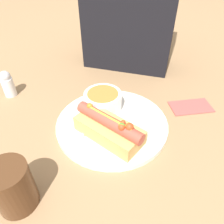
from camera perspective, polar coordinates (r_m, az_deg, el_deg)
ground_plane at (r=0.55m, az=-0.00°, el=-3.67°), size 4.00×4.00×0.00m
dinner_plate at (r=0.55m, az=-0.00°, el=-3.13°), size 0.28×0.28×0.01m
hot_dog at (r=0.49m, az=-0.68°, el=-4.21°), size 0.17×0.13×0.07m
soup_bowl at (r=0.57m, az=-2.38°, el=3.06°), size 0.10×0.10×0.05m
spoon at (r=0.56m, az=-5.82°, el=-0.81°), size 0.03×0.14×0.01m
drinking_glass at (r=0.43m, az=-24.58°, el=-17.42°), size 0.07×0.07×0.10m
napkin at (r=0.65m, az=19.93°, el=1.40°), size 0.13×0.11×0.01m
salt_shaker at (r=0.71m, az=-25.62°, el=6.67°), size 0.03×0.03×0.08m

